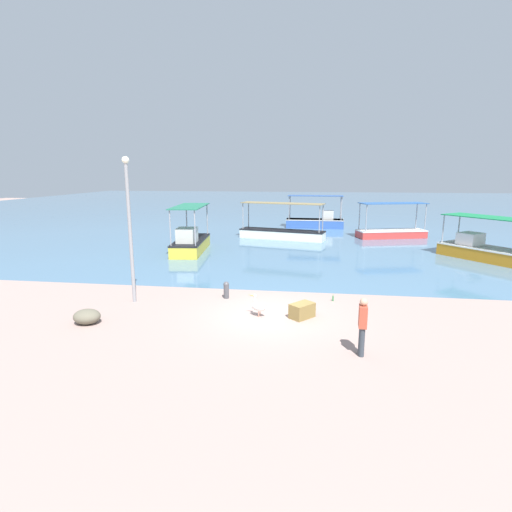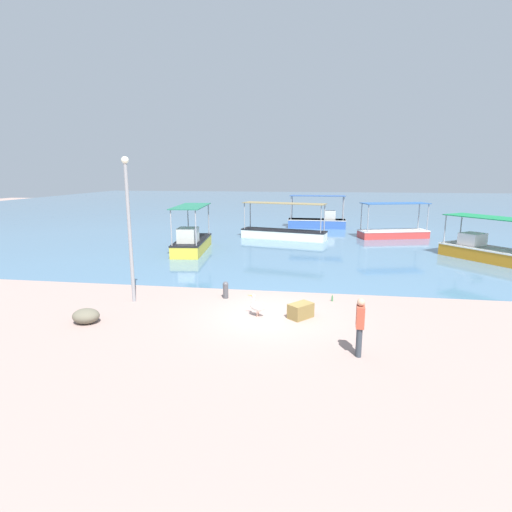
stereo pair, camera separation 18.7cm
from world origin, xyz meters
The scene contains 14 objects.
ground centered at (0.00, 0.00, 0.00)m, with size 120.00×120.00×0.00m, color gray.
harbor_water centered at (0.00, 48.00, 0.00)m, with size 110.00×90.00×0.00m, color slate.
fishing_boat_far_left centered at (-6.35, 11.01, 0.68)m, with size 2.33×5.45×2.97m.
fishing_boat_near_right centered at (7.70, 18.82, 0.51)m, with size 5.62×3.02×2.75m.
fishing_boat_outer centered at (-0.83, 16.94, 0.55)m, with size 6.78×2.95×2.79m.
fishing_boat_center centered at (11.78, 10.95, 0.60)m, with size 5.10×5.71×2.55m.
fishing_boat_near_left centered at (1.84, 23.80, 0.65)m, with size 5.29×1.71×2.99m.
pelican centered at (-0.39, -0.19, 0.38)m, with size 0.76×0.49×0.80m.
lamp_post centered at (-5.53, 0.76, 3.20)m, with size 0.28×0.28×5.68m.
mooring_bollard centered at (-1.98, 1.72, 0.38)m, with size 0.23×0.23×0.71m.
fisherman_standing centered at (2.91, -2.87, 0.91)m, with size 0.24×0.41×1.69m.
net_pile centered at (-6.12, -1.70, 0.25)m, with size 0.92×0.79×0.50m, color #66604E.
cargo_crate centered at (1.17, -0.11, 0.27)m, with size 0.86×0.53×0.53m, color olive.
glass_bottle centered at (2.36, 1.96, 0.11)m, with size 0.07×0.07×0.27m.
Camera 1 is at (1.41, -13.72, 5.10)m, focal length 28.00 mm.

